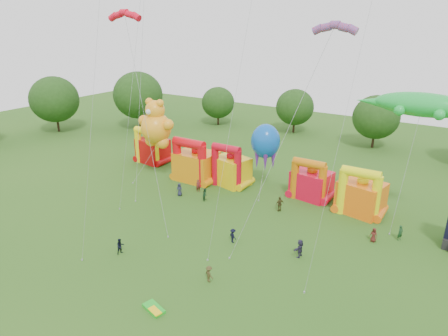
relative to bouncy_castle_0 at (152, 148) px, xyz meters
The scene contains 23 objects.
ground 35.22m from the bouncy_castle_0, 54.14° to the right, with size 160.00×160.00×0.00m, color #285618.
tree_ring 34.18m from the bouncy_castle_0, 55.16° to the right, with size 124.95×127.06×12.07m.
bouncy_castle_0 is the anchor object (origin of this frame).
bouncy_castle_1 11.00m from the bouncy_castle_0, 13.41° to the right, with size 5.72×4.60×6.56m.
bouncy_castle_2 15.99m from the bouncy_castle_0, ahead, with size 5.50×4.82×6.20m.
bouncy_castle_3 27.16m from the bouncy_castle_0, ahead, with size 5.21×4.42×5.63m.
bouncy_castle_4 33.81m from the bouncy_castle_0, ahead, with size 5.64×4.87×6.12m.
teddy_bear_kite 9.33m from the bouncy_castle_0, 44.81° to the right, with size 6.05×5.44×12.04m.
gecko_kite 39.75m from the bouncy_castle_0, ahead, with size 12.37×5.62×15.20m.
octopus_kite 21.07m from the bouncy_castle_0, ahead, with size 3.87×6.03×9.29m.
parafoil_kites 27.93m from the bouncy_castle_0, 33.34° to the right, with size 28.03×10.70×31.32m.
diamond_kites 29.74m from the bouncy_castle_0, 38.86° to the right, with size 28.05×16.56×34.86m.
folded_kite_bundle 36.64m from the bouncy_castle_0, 47.70° to the right, with size 2.19×1.50×0.31m.
spectator_0 14.87m from the bouncy_castle_0, 33.92° to the right, with size 0.85×0.55×1.73m, color #222439.
spectator_1 14.88m from the bouncy_castle_0, 23.18° to the right, with size 0.63×0.41×1.72m, color maroon.
spectator_2 17.79m from the bouncy_castle_0, 25.42° to the right, with size 0.80×0.62×1.64m, color #16381F.
spectator_3 28.60m from the bouncy_castle_0, 30.86° to the right, with size 1.02×0.59×1.58m, color black.
spectator_4 26.08m from the bouncy_castle_0, 11.73° to the right, with size 1.12×0.47×1.91m, color #403819.
spectator_5 34.24m from the bouncy_castle_0, 23.08° to the right, with size 1.75×0.56×1.88m, color #2D2842.
spectator_6 37.53m from the bouncy_castle_0, 10.04° to the right, with size 0.78×0.51×1.59m, color #501C16.
spectator_7 39.51m from the bouncy_castle_0, ahead, with size 0.62×0.41×1.71m, color #183D1C.
spectator_8 27.75m from the bouncy_castle_0, 54.35° to the right, with size 0.81×0.63×1.66m, color black.
spectator_9 33.98m from the bouncy_castle_0, 39.40° to the right, with size 1.03×0.59×1.59m, color #3D3618.
Camera 1 is at (22.90, -17.60, 21.97)m, focal length 32.00 mm.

